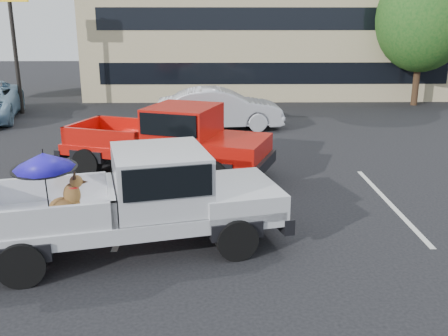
% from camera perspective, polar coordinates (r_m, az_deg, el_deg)
% --- Properties ---
extents(ground, '(90.00, 90.00, 0.00)m').
position_cam_1_polar(ground, '(9.95, 5.45, -8.11)').
color(ground, black).
rests_on(ground, ground).
extents(stripe_left, '(0.12, 5.00, 0.01)m').
position_cam_1_polar(stripe_left, '(11.88, -10.21, -4.09)').
color(stripe_left, silver).
rests_on(stripe_left, ground).
extents(stripe_right, '(0.12, 5.00, 0.01)m').
position_cam_1_polar(stripe_right, '(12.43, 18.32, -3.76)').
color(stripe_right, silver).
rests_on(stripe_right, ground).
extents(motel_building, '(20.40, 8.40, 6.30)m').
position_cam_1_polar(motel_building, '(30.14, 5.00, 14.71)').
color(motel_building, tan).
rests_on(motel_building, ground).
extents(motel_sign, '(1.60, 0.22, 6.00)m').
position_cam_1_polar(motel_sign, '(24.64, -23.24, 16.47)').
color(motel_sign, black).
rests_on(motel_sign, ground).
extents(tree_right, '(4.46, 4.46, 6.78)m').
position_cam_1_polar(tree_right, '(26.94, 21.79, 15.58)').
color(tree_right, '#332114').
rests_on(tree_right, ground).
extents(tree_back, '(4.68, 4.68, 7.11)m').
position_cam_1_polar(tree_back, '(33.74, 11.57, 16.70)').
color(tree_back, '#332114').
rests_on(tree_back, ground).
extents(silver_pickup, '(6.00, 3.30, 2.06)m').
position_cam_1_polar(silver_pickup, '(9.32, -8.72, -2.99)').
color(silver_pickup, black).
rests_on(silver_pickup, ground).
extents(red_pickup, '(6.20, 3.87, 1.93)m').
position_cam_1_polar(red_pickup, '(13.73, -5.34, 3.52)').
color(red_pickup, black).
rests_on(red_pickup, ground).
extents(silver_sedan, '(4.97, 2.00, 1.61)m').
position_cam_1_polar(silver_sedan, '(19.71, -0.43, 6.81)').
color(silver_sedan, silver).
rests_on(silver_sedan, ground).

